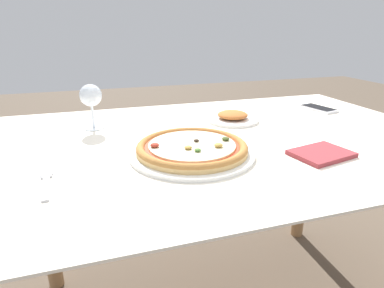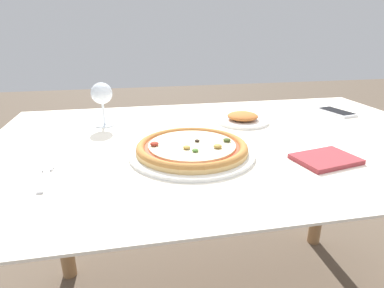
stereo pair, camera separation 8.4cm
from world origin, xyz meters
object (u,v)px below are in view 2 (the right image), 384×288
(fork, at_px, (46,175))
(dining_table, at_px, (227,163))
(side_plate, at_px, (243,119))
(wine_glass_far_left, at_px, (102,95))
(pizza_plate, at_px, (192,149))
(cell_phone, at_px, (336,112))

(fork, bearing_deg, dining_table, 19.33)
(dining_table, distance_m, side_plate, 0.21)
(dining_table, xyz_separation_m, fork, (-0.49, -0.17, 0.09))
(dining_table, relative_size, wine_glass_far_left, 9.65)
(dining_table, relative_size, pizza_plate, 4.28)
(wine_glass_far_left, distance_m, side_plate, 0.49)
(cell_phone, bearing_deg, wine_glass_far_left, 179.41)
(pizza_plate, relative_size, wine_glass_far_left, 2.25)
(pizza_plate, xyz_separation_m, cell_phone, (0.64, 0.31, -0.01))
(pizza_plate, bearing_deg, dining_table, 39.76)
(dining_table, distance_m, pizza_plate, 0.20)
(fork, xyz_separation_m, side_plate, (0.59, 0.32, 0.01))
(dining_table, height_order, pizza_plate, pizza_plate)
(pizza_plate, height_order, wine_glass_far_left, wine_glass_far_left)
(pizza_plate, xyz_separation_m, side_plate, (0.23, 0.26, -0.00))
(cell_phone, bearing_deg, side_plate, -173.39)
(pizza_plate, distance_m, cell_phone, 0.71)
(fork, bearing_deg, wine_glass_far_left, 73.74)
(pizza_plate, bearing_deg, cell_phone, 25.86)
(dining_table, bearing_deg, wine_glass_far_left, 151.12)
(wine_glass_far_left, distance_m, cell_phone, 0.88)
(dining_table, bearing_deg, fork, -160.67)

